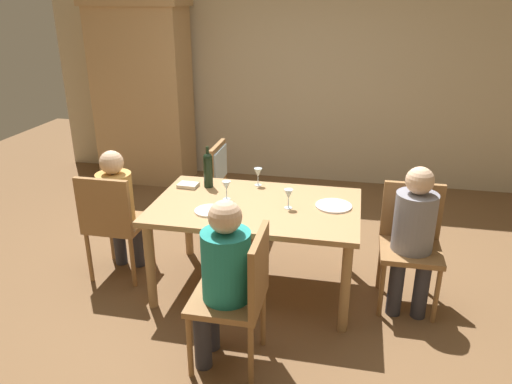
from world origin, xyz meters
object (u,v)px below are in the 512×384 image
chair_far_left (226,178)px  wine_bottle_tall_green (208,169)px  dining_table (256,215)px  dinner_plate_guest_left (210,211)px  wine_glass_centre (226,186)px  person_woman_host (414,230)px  dinner_plate_host (334,206)px  wine_glass_near_right (288,195)px  wine_glass_near_left (258,173)px  chair_left_end (113,219)px  chair_near (241,291)px  person_man_bearded (118,203)px  chair_right_end (411,237)px  armoire_cabinet (143,94)px  person_man_guest (222,272)px

chair_far_left → wine_bottle_tall_green: bearing=1.5°
dining_table → dinner_plate_guest_left: dinner_plate_guest_left is taller
wine_glass_centre → person_woman_host: bearing=-3.1°
wine_bottle_tall_green → dinner_plate_host: 1.07m
chair_far_left → dining_table: bearing=28.6°
wine_glass_near_right → person_woman_host: bearing=-0.4°
person_woman_host → wine_glass_near_right: bearing=-0.4°
wine_glass_near_left → dinner_plate_host: 0.73m
wine_bottle_tall_green → wine_glass_near_right: bearing=-22.9°
wine_glass_near_right → dinner_plate_host: size_ratio=0.55×
chair_left_end → wine_glass_near_right: (1.41, 0.07, 0.30)m
person_woman_host → chair_near: bearing=38.2°
person_man_bearded → dinner_plate_host: 1.74m
chair_right_end → chair_left_end: size_ratio=1.00×
armoire_cabinet → person_man_bearded: bearing=-72.0°
chair_right_end → chair_near: bearing=41.7°
dining_table → chair_right_end: bearing=4.3°
chair_near → person_man_guest: size_ratio=0.82×
wine_glass_near_left → dinner_plate_guest_left: (-0.24, -0.60, -0.10)m
dining_table → wine_glass_near_left: wine_glass_near_left is taller
dining_table → dinner_plate_host: (0.58, 0.07, 0.09)m
dining_table → chair_right_end: chair_right_end is taller
chair_left_end → chair_near: size_ratio=1.00×
person_man_bearded → dinner_plate_guest_left: bearing=-14.9°
chair_right_end → chair_near: 1.44m
person_woman_host → wine_glass_centre: (-1.40, 0.08, 0.19)m
chair_right_end → dinner_plate_guest_left: size_ratio=4.03×
wine_glass_near_left → wine_bottle_tall_green: bearing=-163.4°
person_man_bearded → person_man_guest: 1.45m
dining_table → wine_glass_centre: bearing=168.3°
person_man_guest → wine_bottle_tall_green: bearing=20.7°
dinner_plate_host → chair_near: bearing=-117.6°
armoire_cabinet → person_woman_host: armoire_cabinet is taller
wine_bottle_tall_green → dinner_plate_host: size_ratio=1.26×
person_woman_host → dinner_plate_host: 0.60m
armoire_cabinet → person_man_guest: bearing=-59.2°
chair_far_left → wine_glass_near_right: bearing=39.1°
chair_near → chair_far_left: (-0.56, 1.74, 0.06)m
chair_right_end → wine_glass_centre: bearing=1.5°
person_woman_host → dinner_plate_guest_left: (-1.46, -0.18, 0.09)m
chair_near → person_woman_host: person_woman_host is taller
dinner_plate_guest_left → wine_glass_near_right: bearing=18.3°
armoire_cabinet → person_man_bearded: armoire_cabinet is taller
person_woman_host → person_man_guest: size_ratio=0.99×
chair_far_left → person_woman_host: 1.87m
chair_near → person_man_guest: person_man_guest is taller
chair_right_end → person_man_guest: size_ratio=0.82×
person_man_guest → wine_glass_near_left: person_man_guest is taller
wine_glass_near_right → dining_table: bearing=175.4°
armoire_cabinet → wine_bottle_tall_green: (1.42, -1.96, -0.21)m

